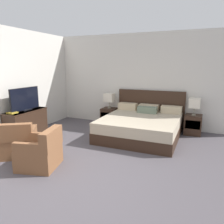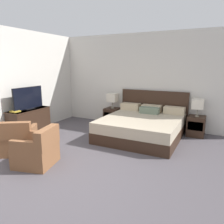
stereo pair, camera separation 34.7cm
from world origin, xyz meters
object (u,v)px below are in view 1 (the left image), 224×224
(nightstand_right, at_px, (193,125))
(armchair_companion, at_px, (41,153))
(bed, at_px, (141,125))
(book_red_cover, at_px, (12,113))
(table_lamp_right, at_px, (195,103))
(armchair_by_window, at_px, (18,143))
(dresser, at_px, (26,123))
(nightstand_left, at_px, (109,116))
(tv, at_px, (25,99))
(table_lamp_left, at_px, (109,98))

(nightstand_right, height_order, armchair_companion, armchair_companion)
(bed, relative_size, book_red_cover, 10.41)
(nightstand_right, relative_size, table_lamp_right, 1.14)
(table_lamp_right, bearing_deg, bed, -149.70)
(armchair_by_window, xyz_separation_m, armchair_companion, (0.82, -0.25, 0.00))
(armchair_by_window, bearing_deg, bed, 47.80)
(book_red_cover, bearing_deg, armchair_companion, -28.72)
(dresser, bearing_deg, book_red_cover, -91.95)
(dresser, bearing_deg, armchair_by_window, -53.10)
(armchair_by_window, bearing_deg, book_red_cover, 141.54)
(nightstand_left, relative_size, armchair_companion, 0.65)
(dresser, bearing_deg, nightstand_right, 25.49)
(nightstand_left, relative_size, nightstand_right, 1.00)
(nightstand_right, xyz_separation_m, tv, (-4.14, -1.95, 0.74))
(dresser, distance_m, tv, 0.64)
(armchair_by_window, bearing_deg, armchair_companion, -16.96)
(table_lamp_left, xyz_separation_m, tv, (-1.58, -1.96, 0.13))
(dresser, distance_m, armchair_by_window, 1.32)
(armchair_companion, bearing_deg, nightstand_left, 90.44)
(nightstand_left, distance_m, table_lamp_right, 2.63)
(bed, distance_m, nightstand_left, 1.48)
(nightstand_right, distance_m, table_lamp_right, 0.61)
(nightstand_right, xyz_separation_m, book_red_cover, (-4.16, -2.39, 0.47))
(tv, height_order, armchair_by_window, tv)
(table_lamp_left, distance_m, tv, 2.52)
(dresser, bearing_deg, table_lamp_left, 51.30)
(armchair_by_window, distance_m, armchair_companion, 0.85)
(table_lamp_left, height_order, tv, tv)
(tv, relative_size, book_red_cover, 4.74)
(tv, bearing_deg, armchair_by_window, -53.76)
(nightstand_right, bearing_deg, bed, -149.75)
(dresser, height_order, armchair_by_window, armchair_by_window)
(nightstand_right, relative_size, book_red_cover, 2.63)
(bed, xyz_separation_m, table_lamp_right, (1.28, 0.75, 0.58))
(bed, xyz_separation_m, armchair_by_window, (-2.07, -2.29, -0.02))
(bed, height_order, armchair_companion, bed)
(table_lamp_right, bearing_deg, armchair_by_window, -137.86)
(nightstand_right, height_order, dresser, dresser)
(book_red_cover, bearing_deg, dresser, 88.05)
(bed, bearing_deg, armchair_companion, -116.33)
(table_lamp_left, relative_size, armchair_companion, 0.57)
(armchair_by_window, bearing_deg, nightstand_right, 42.13)
(table_lamp_left, height_order, armchair_companion, table_lamp_left)
(bed, height_order, table_lamp_left, bed)
(table_lamp_right, height_order, armchair_by_window, table_lamp_right)
(bed, bearing_deg, nightstand_right, 30.25)
(bed, bearing_deg, armchair_by_window, -132.20)
(dresser, bearing_deg, armchair_companion, -39.03)
(armchair_companion, bearing_deg, bed, 63.67)
(book_red_cover, bearing_deg, nightstand_right, 29.90)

